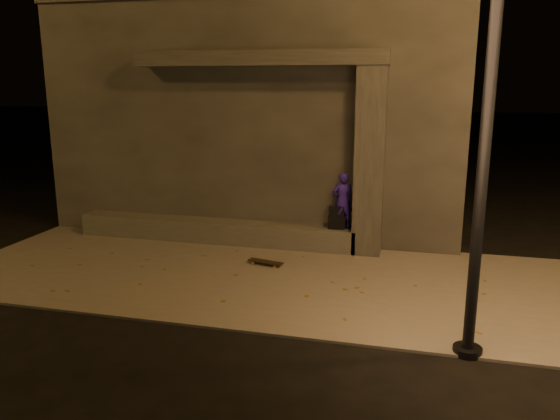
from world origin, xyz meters
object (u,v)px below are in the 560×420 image
(skateboard, at_px, (266,262))
(street_lamp_0, at_px, (496,14))
(column, at_px, (370,162))
(skateboarder, at_px, (343,201))
(backpack, at_px, (337,220))

(skateboard, height_order, street_lamp_0, street_lamp_0)
(column, bearing_deg, skateboarder, 180.00)
(skateboarder, xyz_separation_m, street_lamp_0, (2.13, -3.81, 2.99))
(column, distance_m, backpack, 1.33)
(skateboarder, bearing_deg, skateboard, 29.58)
(skateboard, bearing_deg, skateboarder, 58.86)
(skateboard, bearing_deg, backpack, 61.29)
(skateboarder, relative_size, skateboard, 1.62)
(column, xyz_separation_m, backpack, (-0.60, 0.00, -1.19))
(skateboarder, bearing_deg, column, 164.03)
(column, bearing_deg, skateboard, -144.09)
(backpack, relative_size, skateboard, 0.68)
(skateboarder, height_order, street_lamp_0, street_lamp_0)
(column, xyz_separation_m, skateboarder, (-0.50, 0.00, -0.78))
(street_lamp_0, bearing_deg, skateboard, 142.63)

